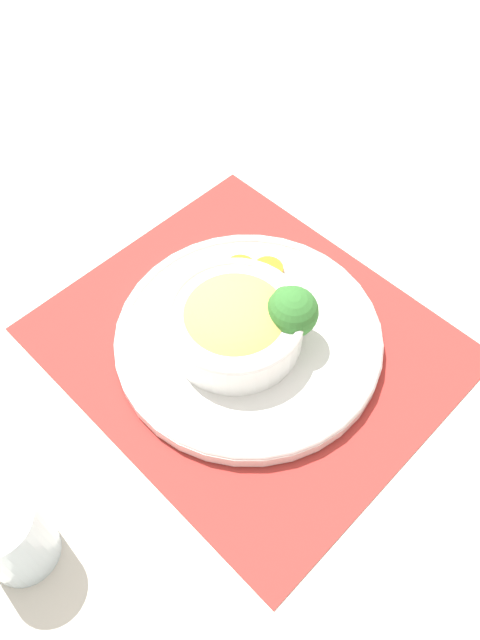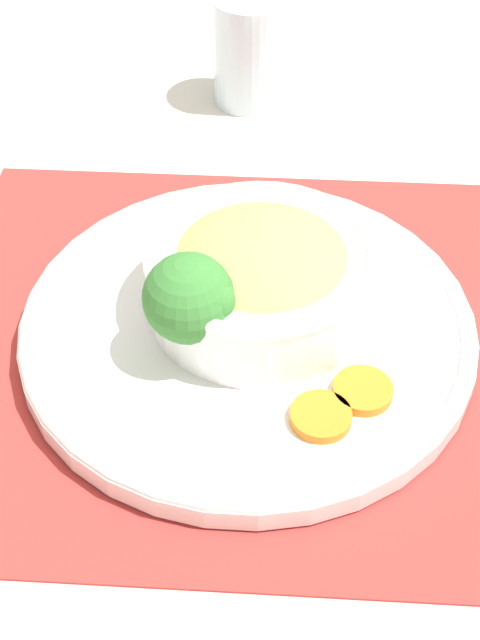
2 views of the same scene
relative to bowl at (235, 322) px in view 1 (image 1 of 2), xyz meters
The scene contains 8 objects.
ground_plane 0.05m from the bowl, 53.37° to the left, with size 4.00×4.00×0.00m, color beige.
placemat 0.05m from the bowl, 53.37° to the left, with size 0.47×0.42×0.00m.
plate 0.04m from the bowl, 53.37° to the left, with size 0.31×0.31×0.02m.
bowl is the anchor object (origin of this frame).
broccoli_floret 0.06m from the bowl, 41.18° to the left, with size 0.06×0.06×0.08m.
carrot_slice_near 0.11m from the bowl, 107.30° to the left, with size 0.04×0.04×0.01m.
carrot_slice_middle 0.10m from the bowl, 126.28° to the left, with size 0.04×0.04×0.01m.
water_glass 0.31m from the bowl, 90.91° to the right, with size 0.07×0.07×0.10m.
Camera 1 is at (0.25, -0.32, 0.62)m, focal length 35.00 mm.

